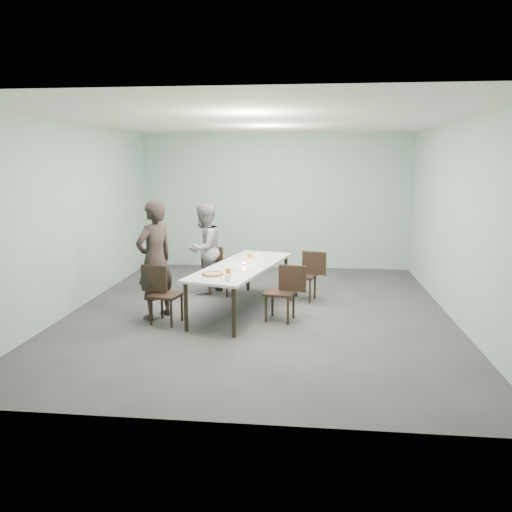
# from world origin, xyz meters

# --- Properties ---
(ground) EXTENTS (7.00, 7.00, 0.00)m
(ground) POSITION_xyz_m (0.00, 0.00, 0.00)
(ground) COLOR #333335
(ground) RESTS_ON ground
(room_shell) EXTENTS (6.02, 7.02, 3.01)m
(room_shell) POSITION_xyz_m (0.00, 0.00, 2.03)
(room_shell) COLOR #91B6AE
(room_shell) RESTS_ON ground
(table) EXTENTS (1.51, 2.74, 0.75)m
(table) POSITION_xyz_m (-0.28, 0.06, 0.69)
(table) COLOR white
(table) RESTS_ON ground
(chair_near_left) EXTENTS (0.64, 0.50, 0.87)m
(chair_near_left) POSITION_xyz_m (-1.40, -0.69, 0.50)
(chair_near_left) COLOR black
(chair_near_left) RESTS_ON ground
(chair_far_left) EXTENTS (0.65, 0.51, 0.87)m
(chair_far_left) POSITION_xyz_m (-0.86, 1.04, 0.50)
(chair_far_left) COLOR black
(chair_far_left) RESTS_ON ground
(chair_near_right) EXTENTS (0.65, 0.50, 0.87)m
(chair_near_right) POSITION_xyz_m (0.44, -0.42, 0.50)
(chair_near_right) COLOR black
(chair_near_right) RESTS_ON ground
(chair_far_right) EXTENTS (0.65, 0.51, 0.87)m
(chair_far_right) POSITION_xyz_m (0.77, 0.76, 0.50)
(chair_far_right) COLOR black
(chair_far_right) RESTS_ON ground
(diner_near) EXTENTS (0.73, 0.80, 1.83)m
(diner_near) POSITION_xyz_m (-1.55, -0.47, 0.91)
(diner_near) COLOR black
(diner_near) RESTS_ON ground
(diner_far) EXTENTS (0.90, 0.98, 1.65)m
(diner_far) POSITION_xyz_m (-1.11, 1.08, 0.82)
(diner_far) COLOR gray
(diner_far) RESTS_ON ground
(pizza) EXTENTS (0.34, 0.34, 0.04)m
(pizza) POSITION_xyz_m (-0.60, -0.71, 0.77)
(pizza) COLOR white
(pizza) RESTS_ON table
(side_plate) EXTENTS (0.18, 0.18, 0.01)m
(side_plate) POSITION_xyz_m (-0.24, -0.39, 0.76)
(side_plate) COLOR white
(side_plate) RESTS_ON table
(beer_glass) EXTENTS (0.08, 0.08, 0.15)m
(beer_glass) POSITION_xyz_m (-0.35, -0.90, 0.82)
(beer_glass) COLOR #BF822A
(beer_glass) RESTS_ON table
(water_tumbler) EXTENTS (0.08, 0.08, 0.09)m
(water_tumbler) POSITION_xyz_m (-0.33, -1.03, 0.80)
(water_tumbler) COLOR silver
(water_tumbler) RESTS_ON table
(tealight) EXTENTS (0.06, 0.06, 0.05)m
(tealight) POSITION_xyz_m (-0.24, 0.05, 0.77)
(tealight) COLOR silver
(tealight) RESTS_ON table
(amber_tumbler) EXTENTS (0.07, 0.07, 0.08)m
(amber_tumbler) POSITION_xyz_m (-0.22, 0.65, 0.79)
(amber_tumbler) COLOR #BF822A
(amber_tumbler) RESTS_ON table
(menu) EXTENTS (0.34, 0.29, 0.01)m
(menu) POSITION_xyz_m (-0.22, 0.99, 0.75)
(menu) COLOR silver
(menu) RESTS_ON table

